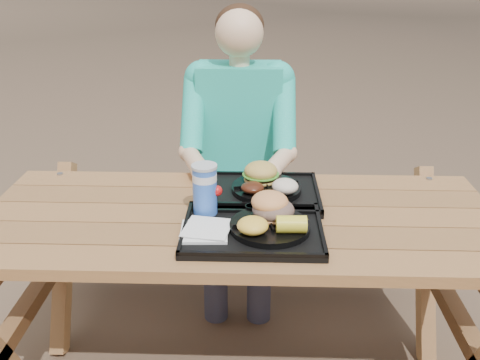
{
  "coord_description": "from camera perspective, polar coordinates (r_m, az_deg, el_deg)",
  "views": [
    {
      "loc": [
        0.05,
        -1.66,
        1.59
      ],
      "look_at": [
        0.0,
        0.0,
        0.88
      ],
      "focal_mm": 40.0,
      "sensor_mm": 36.0,
      "label": 1
    }
  ],
  "objects": [
    {
      "name": "corn_cob",
      "position": [
        1.66,
        5.51,
        -4.72
      ],
      "size": [
        0.1,
        0.1,
        0.05
      ],
      "primitive_type": null,
      "rotation": [
        0.0,
        0.0,
        0.03
      ],
      "color": "yellow",
      "rests_on": "plate_near"
    },
    {
      "name": "burger",
      "position": [
        2.01,
        2.25,
        1.41
      ],
      "size": [
        0.13,
        0.13,
        0.11
      ],
      "primitive_type": null,
      "color": "gold",
      "rests_on": "plate_far"
    },
    {
      "name": "tray_near",
      "position": [
        1.74,
        1.36,
        -5.45
      ],
      "size": [
        0.45,
        0.35,
        0.02
      ],
      "primitive_type": "cube",
      "color": "black",
      "rests_on": "picnic_table"
    },
    {
      "name": "plate_far",
      "position": [
        1.99,
        2.82,
        -0.91
      ],
      "size": [
        0.26,
        0.26,
        0.02
      ],
      "primitive_type": "cylinder",
      "color": "black",
      "rests_on": "tray_far"
    },
    {
      "name": "soda_cup",
      "position": [
        1.8,
        -3.77,
        -1.13
      ],
      "size": [
        0.08,
        0.08,
        0.16
      ],
      "primitive_type": "cylinder",
      "color": "blue",
      "rests_on": "tray_near"
    },
    {
      "name": "mac_cheese",
      "position": [
        1.65,
        1.37,
        -4.87
      ],
      "size": [
        0.1,
        0.1,
        0.05
      ],
      "primitive_type": "ellipsoid",
      "color": "yellow",
      "rests_on": "plate_near"
    },
    {
      "name": "condiment_mustard",
      "position": [
        1.83,
        3.0,
        -2.93
      ],
      "size": [
        0.05,
        0.05,
        0.03
      ],
      "primitive_type": "cylinder",
      "color": "orange",
      "rests_on": "tray_near"
    },
    {
      "name": "plate_near",
      "position": [
        1.72,
        3.2,
        -4.96
      ],
      "size": [
        0.26,
        0.26,
        0.02
      ],
      "primitive_type": "cylinder",
      "color": "black",
      "rests_on": "tray_near"
    },
    {
      "name": "sandwich",
      "position": [
        1.73,
        3.6,
        -2.02
      ],
      "size": [
        0.13,
        0.13,
        0.13
      ],
      "primitive_type": null,
      "color": "#EC9553",
      "rests_on": "plate_near"
    },
    {
      "name": "cutlery_far",
      "position": [
        1.99,
        -3.12,
        -1.09
      ],
      "size": [
        0.05,
        0.18,
        0.01
      ],
      "primitive_type": "cube",
      "rotation": [
        0.0,
        0.0,
        0.09
      ],
      "color": "black",
      "rests_on": "tray_far"
    },
    {
      "name": "napkin_stack",
      "position": [
        1.7,
        -3.85,
        -5.4
      ],
      "size": [
        0.16,
        0.16,
        0.02
      ],
      "primitive_type": "cube",
      "rotation": [
        0.0,
        0.0,
        0.04
      ],
      "color": "white",
      "rests_on": "tray_near"
    },
    {
      "name": "condiment_bbq",
      "position": [
        1.83,
        1.21,
        -3.11
      ],
      "size": [
        0.04,
        0.04,
        0.03
      ],
      "primitive_type": "cylinder",
      "color": "black",
      "rests_on": "tray_near"
    },
    {
      "name": "diner",
      "position": [
        2.55,
        -0.06,
        1.31
      ],
      "size": [
        0.48,
        0.84,
        1.28
      ],
      "primitive_type": null,
      "color": "#1DCCBC",
      "rests_on": "ground"
    },
    {
      "name": "baked_beans",
      "position": [
        1.93,
        1.35,
        -0.81
      ],
      "size": [
        0.08,
        0.08,
        0.04
      ],
      "primitive_type": "ellipsoid",
      "color": "#421A0D",
      "rests_on": "plate_far"
    },
    {
      "name": "picnic_table",
      "position": [
        2.06,
        0.0,
        -13.02
      ],
      "size": [
        1.8,
        1.49,
        0.75
      ],
      "primitive_type": null,
      "color": "#999999",
      "rests_on": "ground"
    },
    {
      "name": "potato_salad",
      "position": [
        1.92,
        4.83,
        -0.67
      ],
      "size": [
        0.1,
        0.1,
        0.05
      ],
      "primitive_type": "ellipsoid",
      "color": "silver",
      "rests_on": "plate_far"
    },
    {
      "name": "tray_far",
      "position": [
        1.99,
        1.95,
        -1.55
      ],
      "size": [
        0.45,
        0.35,
        0.02
      ],
      "primitive_type": "cube",
      "color": "black",
      "rests_on": "picnic_table"
    }
  ]
}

